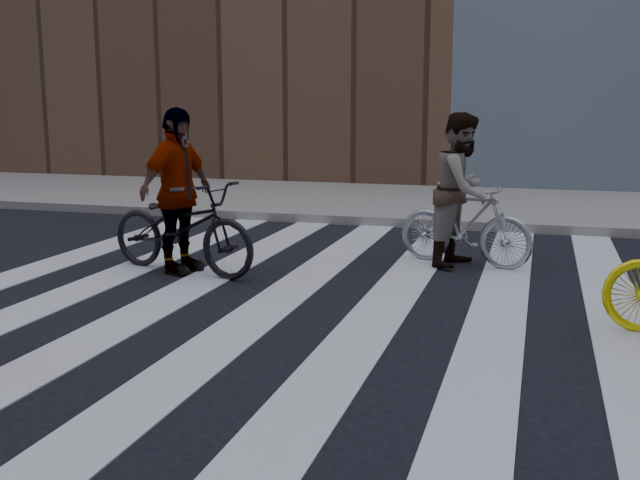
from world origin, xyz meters
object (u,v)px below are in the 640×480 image
at_px(bike_silver_mid, 465,224).
at_px(rider_mid, 462,190).
at_px(rider_rear, 177,191).
at_px(bike_dark_rear, 182,227).

xyz_separation_m(bike_silver_mid, rider_mid, (-0.05, 0.00, 0.43)).
bearing_deg(rider_rear, rider_mid, -52.19).
height_order(bike_dark_rear, rider_rear, rider_rear).
xyz_separation_m(bike_dark_rear, rider_rear, (-0.05, 0.00, 0.43)).
relative_size(bike_silver_mid, rider_mid, 0.91).
relative_size(bike_silver_mid, bike_dark_rear, 0.82).
bearing_deg(bike_dark_rear, rider_mid, -51.86).
xyz_separation_m(bike_silver_mid, rider_rear, (-3.23, -1.37, 0.46)).
bearing_deg(rider_mid, bike_dark_rear, 129.49).
distance_m(bike_silver_mid, bike_dark_rear, 3.47).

